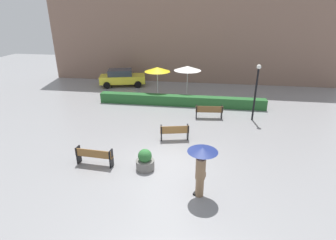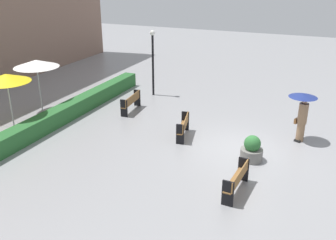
{
  "view_description": "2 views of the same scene",
  "coord_description": "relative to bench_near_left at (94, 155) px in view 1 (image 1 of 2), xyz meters",
  "views": [
    {
      "loc": [
        1.82,
        -10.64,
        6.73
      ],
      "look_at": [
        -0.23,
        3.04,
        0.97
      ],
      "focal_mm": 28.32,
      "sensor_mm": 36.0,
      "label": 1
    },
    {
      "loc": [
        -13.42,
        -2.63,
        6.68
      ],
      "look_at": [
        -0.73,
        2.86,
        1.08
      ],
      "focal_mm": 39.74,
      "sensor_mm": 36.0,
      "label": 2
    }
  ],
  "objects": [
    {
      "name": "parked_car",
      "position": [
        -3.02,
        13.78,
        0.3
      ],
      "size": [
        4.51,
        2.81,
        1.57
      ],
      "color": "yellow",
      "rests_on": "ground"
    },
    {
      "name": "patio_umbrella_white",
      "position": [
        3.4,
        10.83,
        1.96
      ],
      "size": [
        2.16,
        2.16,
        2.65
      ],
      "color": "silver",
      "rests_on": "ground"
    },
    {
      "name": "bench_back_row",
      "position": [
        5.23,
        6.68,
        0.01
      ],
      "size": [
        1.82,
        0.51,
        0.88
      ],
      "color": "brown",
      "rests_on": "ground"
    },
    {
      "name": "patio_umbrella_yellow",
      "position": [
        1.05,
        10.39,
        1.89
      ],
      "size": [
        2.04,
        2.04,
        2.58
      ],
      "color": "silver",
      "rests_on": "ground"
    },
    {
      "name": "bench_near_left",
      "position": [
        0.0,
        0.0,
        0.0
      ],
      "size": [
        1.79,
        0.47,
        0.85
      ],
      "color": "olive",
      "rests_on": "ground"
    },
    {
      "name": "building_facade",
      "position": [
        3.14,
        16.59,
        5.47
      ],
      "size": [
        28.0,
        1.2,
        11.96
      ],
      "primitive_type": "cube",
      "color": "#846656",
      "rests_on": "ground"
    },
    {
      "name": "planter_pot",
      "position": [
        2.41,
        0.03,
        -0.08
      ],
      "size": [
        0.83,
        0.83,
        1.0
      ],
      "color": "slate",
      "rests_on": "ground"
    },
    {
      "name": "ground_plane",
      "position": [
        3.14,
        0.59,
        -0.51
      ],
      "size": [
        60.0,
        60.0,
        0.0
      ],
      "primitive_type": "plane",
      "color": "gray"
    },
    {
      "name": "lamp_post",
      "position": [
        8.08,
        6.82,
        1.75
      ],
      "size": [
        0.28,
        0.28,
        3.66
      ],
      "color": "black",
      "rests_on": "ground"
    },
    {
      "name": "bench_mid_center",
      "position": [
        3.36,
        3.13,
        0.01
      ],
      "size": [
        1.62,
        0.67,
        0.88
      ],
      "color": "olive",
      "rests_on": "ground"
    },
    {
      "name": "hedge_strip",
      "position": [
        3.09,
        8.99,
        -0.13
      ],
      "size": [
        12.52,
        0.7,
        0.76
      ],
      "primitive_type": "cube",
      "color": "#28602D",
      "rests_on": "ground"
    },
    {
      "name": "pedestrian_with_umbrella",
      "position": [
        4.94,
        -1.44,
        0.91
      ],
      "size": [
        1.14,
        1.14,
        2.07
      ],
      "color": "#8C6B4C",
      "rests_on": "ground"
    }
  ]
}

